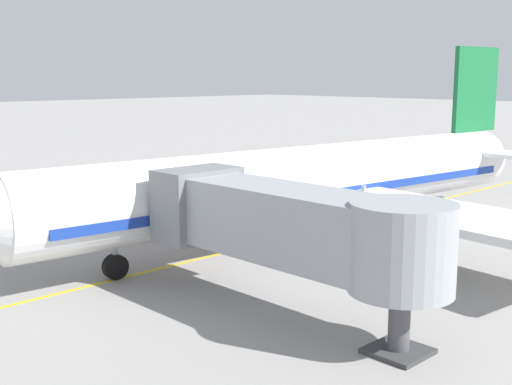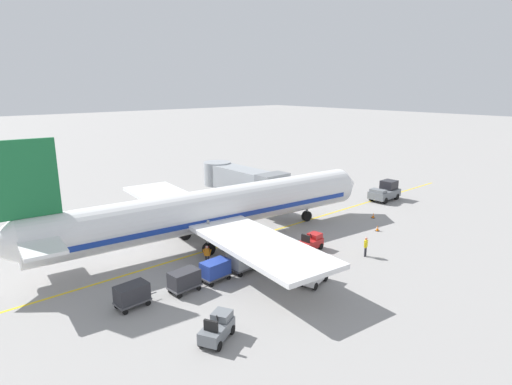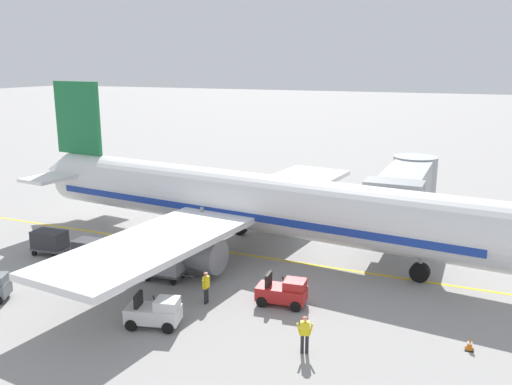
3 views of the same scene
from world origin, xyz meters
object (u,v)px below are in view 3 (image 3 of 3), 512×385
baggage_tug_lead (283,292)px  ground_crew_marshaller (170,245)px  baggage_cart_third_in_train (92,250)px  baggage_cart_tail_end (50,240)px  baggage_cart_front (164,264)px  jet_bridge (406,188)px  baggage_tug_spare (155,312)px  baggage_cart_second_in_train (128,257)px  ground_crew_loader (206,286)px  ground_crew_wing_walker (305,333)px  safety_cone_nose_left (470,344)px  parked_airliner (244,202)px

baggage_tug_lead → ground_crew_marshaller: ground_crew_marshaller is taller
baggage_cart_third_in_train → baggage_cart_tail_end: 3.74m
baggage_cart_front → jet_bridge: bearing=141.1°
baggage_cart_tail_end → baggage_tug_spare: bearing=64.4°
baggage_cart_second_in_train → ground_crew_loader: ground_crew_loader is taller
baggage_tug_spare → baggage_cart_tail_end: bearing=-115.6°
baggage_cart_front → ground_crew_wing_walker: bearing=65.5°
baggage_cart_front → safety_cone_nose_left: (1.44, 16.21, -0.66)m
baggage_cart_tail_end → ground_crew_loader: bearing=79.2°
ground_crew_wing_walker → ground_crew_marshaller: bearing=-123.1°
baggage_tug_spare → ground_crew_marshaller: ground_crew_marshaller is taller
baggage_cart_second_in_train → ground_crew_wing_walker: (4.59, 12.39, 0.00)m
safety_cone_nose_left → ground_crew_marshaller: bearing=-103.7°
baggage_cart_second_in_train → ground_crew_wing_walker: bearing=69.7°
ground_crew_wing_walker → safety_cone_nose_left: size_ratio=2.86×
baggage_cart_third_in_train → baggage_cart_tail_end: bearing=-96.6°
baggage_cart_third_in_train → safety_cone_nose_left: 21.54m
parked_airliner → baggage_tug_spare: (11.64, 0.76, -2.47)m
baggage_tug_spare → baggage_cart_third_in_train: baggage_tug_spare is taller
baggage_cart_front → ground_crew_marshaller: ground_crew_marshaller is taller
baggage_cart_front → ground_crew_marshaller: size_ratio=1.74×
baggage_cart_front → ground_crew_loader: 4.06m
baggage_cart_third_in_train → safety_cone_nose_left: bearing=85.7°
jet_bridge → ground_crew_loader: jet_bridge is taller
baggage_cart_tail_end → safety_cone_nose_left: bearing=85.4°
baggage_tug_spare → baggage_cart_front: (-4.96, -2.66, 0.24)m
baggage_cart_front → baggage_cart_third_in_train: 5.26m
baggage_tug_lead → baggage_cart_tail_end: (-1.05, -16.29, 0.24)m
baggage_tug_lead → ground_crew_loader: ground_crew_loader is taller
baggage_cart_second_in_train → baggage_cart_tail_end: bearing=-94.2°
baggage_cart_front → ground_crew_marshaller: bearing=-153.2°
baggage_tug_spare → safety_cone_nose_left: size_ratio=4.62×
baggage_tug_lead → baggage_cart_third_in_train: bearing=-92.8°
jet_bridge → baggage_cart_third_in_train: 21.46m
baggage_cart_third_in_train → jet_bridge: bearing=129.7°
baggage_cart_front → ground_crew_wing_walker: ground_crew_wing_walker is taller
baggage_cart_front → baggage_cart_second_in_train: 2.61m
parked_airliner → jet_bridge: bearing=127.6°
baggage_tug_spare → parked_airliner: bearing=-176.2°
baggage_cart_front → baggage_cart_third_in_train: same height
baggage_cart_second_in_train → safety_cone_nose_left: 18.89m
jet_bridge → baggage_cart_second_in_train: 19.54m
ground_crew_loader → ground_crew_marshaller: same height
jet_bridge → baggage_cart_third_in_train: size_ratio=4.32×
baggage_cart_tail_end → safety_cone_nose_left: (2.04, 25.18, -0.66)m
baggage_cart_front → baggage_cart_second_in_train: size_ratio=1.00×
ground_crew_loader → baggage_tug_lead: bearing=110.1°
parked_airliner → ground_crew_loader: parked_airliner is taller
jet_bridge → baggage_cart_second_in_train: jet_bridge is taller
parked_airliner → baggage_cart_third_in_train: (6.51, -7.15, -2.24)m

